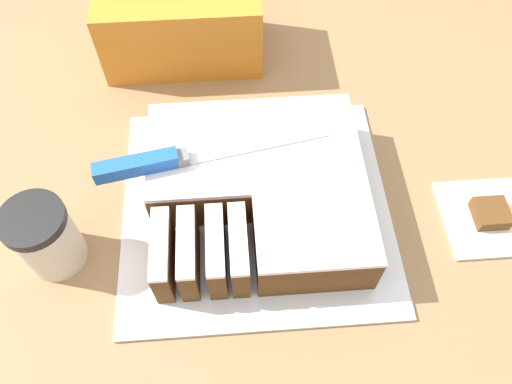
% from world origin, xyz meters
% --- Properties ---
extents(ground_plane, '(8.00, 8.00, 0.00)m').
position_xyz_m(ground_plane, '(0.00, 0.00, 0.00)').
color(ground_plane, '#9E9384').
extents(countertop, '(1.40, 1.10, 0.90)m').
position_xyz_m(countertop, '(0.00, 0.00, 0.45)').
color(countertop, '#936D47').
rests_on(countertop, ground_plane).
extents(cake_board, '(0.39, 0.37, 0.01)m').
position_xyz_m(cake_board, '(0.06, -0.07, 0.91)').
color(cake_board, silver).
rests_on(cake_board, countertop).
extents(cake, '(0.30, 0.28, 0.08)m').
position_xyz_m(cake, '(0.06, -0.07, 0.95)').
color(cake, brown).
rests_on(cake, cake_board).
extents(knife, '(0.32, 0.08, 0.02)m').
position_xyz_m(knife, '(-0.07, -0.04, 1.00)').
color(knife, silver).
rests_on(knife, cake).
extents(coffee_cup, '(0.08, 0.08, 0.11)m').
position_xyz_m(coffee_cup, '(-0.22, -0.13, 0.96)').
color(coffee_cup, beige).
rests_on(coffee_cup, countertop).
extents(paper_napkin, '(0.13, 0.13, 0.01)m').
position_xyz_m(paper_napkin, '(0.39, -0.11, 0.91)').
color(paper_napkin, white).
rests_on(paper_napkin, countertop).
extents(brownie, '(0.05, 0.05, 0.02)m').
position_xyz_m(brownie, '(0.39, -0.11, 0.92)').
color(brownie, brown).
rests_on(brownie, paper_napkin).
extents(storage_box, '(0.27, 0.15, 0.13)m').
position_xyz_m(storage_box, '(-0.05, 0.27, 0.97)').
color(storage_box, orange).
rests_on(storage_box, countertop).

